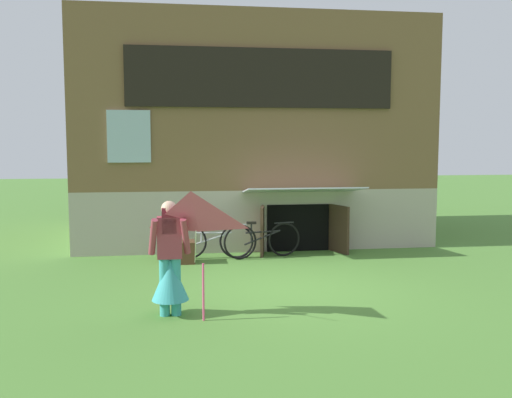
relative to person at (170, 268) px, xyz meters
The scene contains 7 objects.
ground_plane 2.49m from the person, 35.47° to the left, with size 60.00×60.00×0.00m, color #4C7F33.
log_house 7.49m from the person, 74.36° to the left, with size 8.22×6.26×5.31m.
person is the anchor object (origin of this frame).
kite 0.93m from the person, 63.67° to the right, with size 1.13×1.13×1.68m.
bicycle_black 4.21m from the person, 63.46° to the left, with size 1.69×0.40×0.78m.
bicycle_silver 3.92m from the person, 77.58° to the left, with size 1.69×0.17×0.77m.
wooden_crate 3.54m from the person, 87.20° to the left, with size 0.56×0.48×0.44m, color #4C331E.
Camera 1 is at (-1.83, -9.19, 2.43)m, focal length 39.41 mm.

